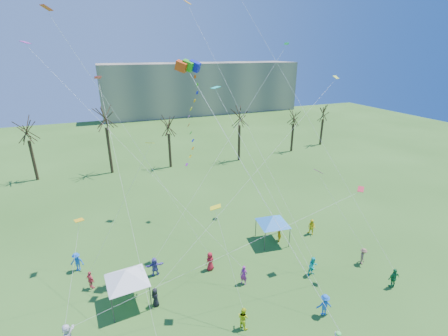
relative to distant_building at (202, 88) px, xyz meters
name	(u,v)px	position (x,y,z in m)	size (l,w,h in m)	color
distant_building	(202,88)	(0.00, 0.00, 0.00)	(60.00, 14.00, 15.00)	gray
bare_tree_row	(144,126)	(-24.28, -45.43, -0.31)	(68.09, 8.52, 11.60)	black
big_box_kite	(195,123)	(-23.92, -73.27, 5.92)	(3.80, 7.07, 20.02)	red
canopy_tent_white	(126,275)	(-30.20, -75.00, -4.84)	(4.17, 4.17, 3.14)	#3F3F44
canopy_tent_blue	(273,220)	(-15.67, -71.71, -4.94)	(4.00, 4.00, 3.02)	#3F3F44
festival_crowd	(217,281)	(-23.36, -76.20, -6.63)	(25.93, 13.20, 1.85)	red
small_kites_aloft	(206,109)	(-22.14, -70.48, 6.39)	(29.52, 19.14, 35.09)	#FFB10D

